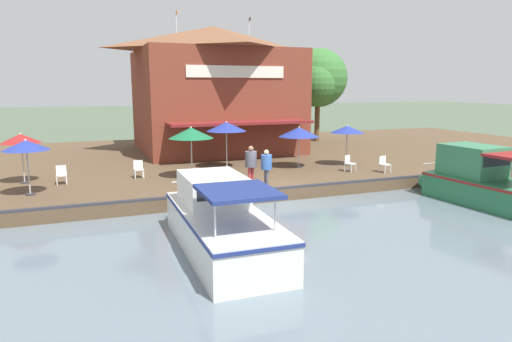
# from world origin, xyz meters

# --- Properties ---
(ground_plane) EXTENTS (220.00, 220.00, 0.00)m
(ground_plane) POSITION_xyz_m (0.00, 0.00, 0.00)
(ground_plane) COLOR #4C5B47
(quay_deck) EXTENTS (22.00, 56.00, 0.60)m
(quay_deck) POSITION_xyz_m (-11.00, 0.00, 0.30)
(quay_deck) COLOR brown
(quay_deck) RESTS_ON ground
(quay_edge_fender) EXTENTS (0.20, 50.40, 0.10)m
(quay_edge_fender) POSITION_xyz_m (-0.10, 0.00, 0.65)
(quay_edge_fender) COLOR #2D2D33
(quay_edge_fender) RESTS_ON quay_deck
(waterfront_restaurant) EXTENTS (11.32, 10.65, 9.26)m
(waterfront_restaurant) POSITION_xyz_m (-13.29, 1.25, 4.87)
(waterfront_restaurant) COLOR brown
(waterfront_restaurant) RESTS_ON quay_deck
(patio_umbrella_mid_patio_right) EXTENTS (1.75, 1.75, 2.32)m
(patio_umbrella_mid_patio_right) POSITION_xyz_m (-5.54, -10.17, 2.66)
(patio_umbrella_mid_patio_right) COLOR #B7B7B7
(patio_umbrella_mid_patio_right) RESTS_ON quay_deck
(patio_umbrella_back_row) EXTENTS (2.15, 2.15, 2.56)m
(patio_umbrella_back_row) POSITION_xyz_m (-5.91, -0.27, 2.87)
(patio_umbrella_back_row) COLOR #B7B7B7
(patio_umbrella_back_row) RESTS_ON quay_deck
(patio_umbrella_mid_patio_left) EXTENTS (1.81, 1.81, 2.31)m
(patio_umbrella_mid_patio_left) POSITION_xyz_m (-2.82, -9.71, 2.66)
(patio_umbrella_mid_patio_left) COLOR #B7B7B7
(patio_umbrella_mid_patio_left) RESTS_ON quay_deck
(patio_umbrella_by_entrance) EXTENTS (2.15, 2.15, 2.50)m
(patio_umbrella_by_entrance) POSITION_xyz_m (-3.98, -2.66, 2.80)
(patio_umbrella_by_entrance) COLOR #B7B7B7
(patio_umbrella_by_entrance) RESTS_ON quay_deck
(patio_umbrella_near_quay_edge) EXTENTS (2.21, 2.21, 2.26)m
(patio_umbrella_near_quay_edge) POSITION_xyz_m (-4.70, 3.48, 2.56)
(patio_umbrella_near_quay_edge) COLOR #B7B7B7
(patio_umbrella_near_quay_edge) RESTS_ON quay_deck
(patio_umbrella_far_corner) EXTENTS (1.87, 1.87, 2.28)m
(patio_umbrella_far_corner) POSITION_xyz_m (-4.40, 6.34, 2.64)
(patio_umbrella_far_corner) COLOR #B7B7B7
(patio_umbrella_far_corner) RESTS_ON quay_deck
(cafe_chair_facing_river) EXTENTS (0.58, 0.58, 0.85)m
(cafe_chair_facing_river) POSITION_xyz_m (-2.65, 5.42, 1.08)
(cafe_chair_facing_river) COLOR white
(cafe_chair_facing_river) RESTS_ON quay_deck
(cafe_chair_mid_patio) EXTENTS (0.50, 0.50, 0.85)m
(cafe_chair_mid_patio) POSITION_xyz_m (-1.76, 6.95, 1.08)
(cafe_chair_mid_patio) COLOR white
(cafe_chair_mid_patio) RESTS_ON quay_deck
(cafe_chair_under_first_umbrella) EXTENTS (0.44, 0.44, 0.85)m
(cafe_chair_under_first_umbrella) POSITION_xyz_m (-4.91, -5.09, 1.08)
(cafe_chair_under_first_umbrella) COLOR white
(cafe_chair_under_first_umbrella) RESTS_ON quay_deck
(cafe_chair_back_row_seat) EXTENTS (0.44, 0.44, 0.85)m
(cafe_chair_back_row_seat) POSITION_xyz_m (-4.66, -8.56, 1.08)
(cafe_chair_back_row_seat) COLOR white
(cafe_chair_back_row_seat) RESTS_ON quay_deck
(person_at_quay_edge) EXTENTS (0.47, 0.47, 1.68)m
(person_at_quay_edge) POSITION_xyz_m (-0.66, -0.11, 1.65)
(person_at_quay_edge) COLOR #4C4C56
(person_at_quay_edge) RESTS_ON quay_deck
(person_mid_patio) EXTENTS (0.51, 0.51, 1.81)m
(person_mid_patio) POSITION_xyz_m (-1.15, -0.65, 1.75)
(person_mid_patio) COLOR #B23338
(person_mid_patio) RESTS_ON quay_deck
(motorboat_mid_row) EXTENTS (6.20, 2.66, 2.42)m
(motorboat_mid_row) POSITION_xyz_m (3.02, 8.16, 0.96)
(motorboat_mid_row) COLOR #287047
(motorboat_mid_row) RESTS_ON river_water
(motorboat_second_along) EXTENTS (7.60, 2.46, 2.24)m
(motorboat_second_along) POSITION_xyz_m (4.16, -3.82, 0.90)
(motorboat_second_along) COLOR silver
(motorboat_second_along) RESTS_ON river_water
(mooring_post) EXTENTS (0.22, 0.22, 0.85)m
(mooring_post) POSITION_xyz_m (-0.35, -3.20, 1.03)
(mooring_post) COLOR #473323
(mooring_post) RESTS_ON quay_deck
(tree_downstream_bank) EXTENTS (4.89, 4.66, 7.42)m
(tree_downstream_bank) POSITION_xyz_m (-15.11, 10.27, 5.56)
(tree_downstream_bank) COLOR brown
(tree_downstream_bank) RESTS_ON quay_deck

